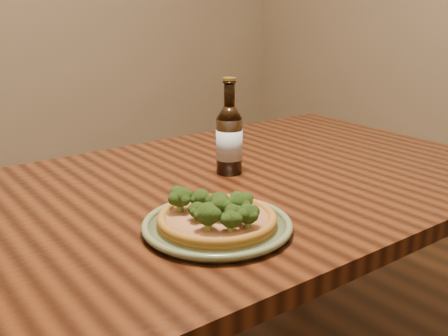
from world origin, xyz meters
TOP-DOWN VIEW (x-y plane):
  - table at (0.00, 0.10)m, footprint 1.60×0.90m
  - plate at (-0.14, -0.11)m, footprint 0.29×0.29m
  - pizza at (-0.14, -0.11)m, footprint 0.23×0.23m
  - beer_bottle at (0.10, 0.15)m, footprint 0.07×0.07m

SIDE VIEW (x-z plane):
  - table at x=0.00m, z-range 0.28..1.03m
  - plate at x=-0.14m, z-range 0.75..0.77m
  - pizza at x=-0.14m, z-range 0.75..0.81m
  - beer_bottle at x=0.10m, z-range 0.72..0.96m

